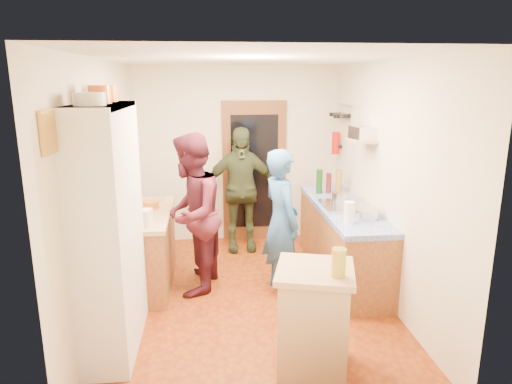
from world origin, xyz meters
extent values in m
cube|color=brown|center=(0.00, 0.00, -0.01)|extent=(3.00, 4.00, 0.02)
cube|color=silver|center=(0.00, 0.00, 2.61)|extent=(3.00, 4.00, 0.02)
cube|color=beige|center=(0.00, 2.01, 1.30)|extent=(3.00, 0.02, 2.60)
cube|color=beige|center=(0.00, -2.01, 1.30)|extent=(3.00, 0.02, 2.60)
cube|color=beige|center=(-1.51, 0.00, 1.30)|extent=(0.02, 4.00, 2.60)
cube|color=beige|center=(1.51, 0.00, 1.30)|extent=(0.02, 4.00, 2.60)
cube|color=brown|center=(0.25, 1.97, 1.05)|extent=(0.95, 0.06, 2.10)
cube|color=black|center=(0.25, 1.94, 1.05)|extent=(0.70, 0.02, 1.70)
cube|color=white|center=(-1.30, -0.80, 1.10)|extent=(0.40, 1.20, 2.20)
cube|color=white|center=(-1.30, -0.80, 2.18)|extent=(0.40, 1.14, 0.04)
cylinder|color=white|center=(-1.30, -1.12, 2.25)|extent=(0.24, 0.24, 0.10)
cylinder|color=orange|center=(-1.30, -0.78, 2.27)|extent=(0.19, 0.19, 0.15)
cylinder|color=orange|center=(-1.30, -0.44, 2.27)|extent=(0.16, 0.16, 0.14)
cube|color=#976539|center=(-1.20, 0.45, 0.42)|extent=(0.60, 1.40, 0.85)
cube|color=tan|center=(-1.20, 0.45, 0.88)|extent=(0.64, 1.44, 0.05)
cube|color=white|center=(-1.15, -0.06, 0.99)|extent=(0.25, 0.19, 0.18)
cylinder|color=white|center=(-1.25, 0.24, 1.00)|extent=(0.17, 0.17, 0.19)
cylinder|color=orange|center=(-1.12, 0.61, 0.94)|extent=(0.20, 0.20, 0.08)
cube|color=tan|center=(-1.18, 0.93, 0.91)|extent=(0.35, 0.30, 0.02)
cube|color=#976539|center=(1.20, 0.50, 0.42)|extent=(0.60, 2.20, 0.84)
cube|color=#0532B1|center=(1.20, 0.50, 0.87)|extent=(0.62, 2.22, 0.06)
cube|color=silver|center=(1.20, 0.41, 0.92)|extent=(0.55, 0.58, 0.04)
cylinder|color=silver|center=(1.15, 0.52, 1.00)|extent=(0.18, 0.18, 0.12)
cylinder|color=#143F14|center=(1.05, 1.14, 1.06)|extent=(0.10, 0.10, 0.33)
cylinder|color=#591419|center=(1.18, 1.14, 1.04)|extent=(0.08, 0.08, 0.28)
cylinder|color=olive|center=(1.31, 1.12, 1.06)|extent=(0.10, 0.10, 0.32)
cylinder|color=white|center=(1.05, -0.20, 1.02)|extent=(0.14, 0.14, 0.24)
cylinder|color=silver|center=(1.30, -0.04, 0.95)|extent=(0.30, 0.30, 0.11)
cube|color=tan|center=(0.42, -1.36, 0.43)|extent=(0.67, 0.67, 0.86)
cube|color=tan|center=(0.42, -1.36, 0.89)|extent=(0.76, 0.76, 0.05)
cube|color=white|center=(0.38, -1.30, 0.90)|extent=(0.41, 0.36, 0.02)
cylinder|color=#AD9E2D|center=(0.56, -1.53, 1.02)|extent=(0.14, 0.14, 0.22)
cylinder|color=silver|center=(1.46, 1.52, 2.05)|extent=(0.02, 0.65, 0.02)
cylinder|color=black|center=(1.40, 1.35, 1.92)|extent=(0.18, 0.18, 0.05)
cylinder|color=black|center=(1.40, 1.55, 1.90)|extent=(0.16, 0.16, 0.05)
cylinder|color=black|center=(1.40, 1.75, 1.91)|extent=(0.17, 0.17, 0.05)
cube|color=tan|center=(1.37, 0.45, 1.70)|extent=(0.26, 0.42, 0.03)
cube|color=silver|center=(1.37, 0.45, 1.79)|extent=(0.26, 0.33, 0.15)
cube|color=black|center=(1.47, 1.70, 1.45)|extent=(0.06, 0.10, 0.04)
cylinder|color=red|center=(1.41, 1.70, 1.50)|extent=(0.11, 0.11, 0.32)
cube|color=gold|center=(-1.48, -1.55, 2.05)|extent=(0.03, 0.25, 0.30)
imported|color=#2B5993|center=(0.41, 0.12, 0.83)|extent=(0.56, 0.70, 1.66)
imported|color=#441621|center=(-0.59, 0.29, 0.92)|extent=(0.87, 1.02, 1.83)
imported|color=#2F381F|center=(0.02, 1.51, 0.89)|extent=(1.05, 0.47, 1.77)
camera|label=1|loc=(-0.41, -4.73, 2.39)|focal=32.00mm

